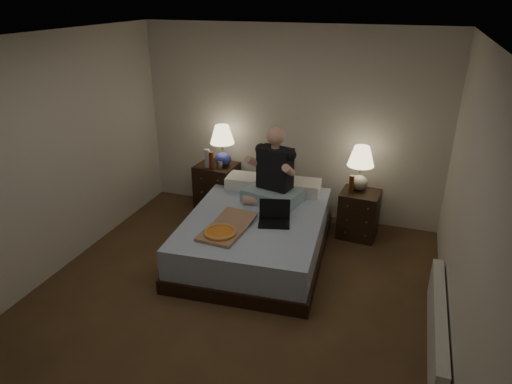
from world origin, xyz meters
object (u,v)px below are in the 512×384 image
at_px(soda_can, 220,165).
at_px(beer_bottle_left, 211,160).
at_px(water_bottle, 207,158).
at_px(beer_bottle_right, 351,184).
at_px(nightstand_left, 217,188).
at_px(laptop, 274,214).
at_px(pizza_box, 220,233).
at_px(nightstand_right, 359,214).
at_px(lamp_left, 223,146).
at_px(person, 273,166).
at_px(lamp_right, 360,168).
at_px(radiator, 437,327).
at_px(bed, 256,235).

height_order(soda_can, beer_bottle_left, beer_bottle_left).
bearing_deg(beer_bottle_left, water_bottle, 162.73).
bearing_deg(beer_bottle_right, soda_can, 177.79).
height_order(nightstand_left, laptop, laptop).
xyz_separation_m(beer_bottle_right, pizza_box, (-1.15, -1.34, -0.17)).
bearing_deg(soda_can, water_bottle, -175.73).
relative_size(nightstand_right, pizza_box, 0.79).
distance_m(lamp_left, soda_can, 0.26).
bearing_deg(laptop, beer_bottle_left, 126.80).
xyz_separation_m(nightstand_right, person, (-1.00, -0.40, 0.67)).
xyz_separation_m(lamp_left, soda_can, (0.01, -0.11, -0.23)).
bearing_deg(beer_bottle_right, pizza_box, -130.65).
bearing_deg(lamp_right, nightstand_right, -58.18).
distance_m(person, radiator, 2.46).
xyz_separation_m(beer_bottle_right, laptop, (-0.70, -0.89, -0.09)).
bearing_deg(radiator, bed, 154.64).
bearing_deg(bed, soda_can, 129.03).
bearing_deg(lamp_right, pizza_box, -129.68).
xyz_separation_m(nightstand_left, water_bottle, (-0.07, -0.13, 0.46)).
bearing_deg(person, radiator, -21.71).
relative_size(nightstand_right, person, 0.64).
distance_m(water_bottle, radiator, 3.47).
relative_size(nightstand_right, beer_bottle_left, 2.60).
bearing_deg(person, laptop, -57.34).
distance_m(water_bottle, pizza_box, 1.61).
bearing_deg(pizza_box, laptop, 48.95).
distance_m(beer_bottle_left, laptop, 1.49).
bearing_deg(soda_can, person, -25.38).
xyz_separation_m(water_bottle, radiator, (2.94, -1.76, -0.60)).
xyz_separation_m(laptop, pizza_box, (-0.45, -0.45, -0.08)).
bearing_deg(lamp_left, person, -31.08).
bearing_deg(beer_bottle_left, lamp_left, 55.42).
bearing_deg(pizza_box, soda_can, 117.07).
xyz_separation_m(lamp_left, lamp_right, (1.82, -0.05, -0.08)).
bearing_deg(soda_can, nightstand_left, 133.00).
distance_m(beer_bottle_left, person, 1.05).
bearing_deg(radiator, water_bottle, 149.13).
bearing_deg(radiator, soda_can, 147.34).
bearing_deg(nightstand_right, beer_bottle_right, -146.52).
xyz_separation_m(lamp_left, pizza_box, (0.60, -1.52, -0.42)).
relative_size(bed, water_bottle, 7.99).
height_order(nightstand_left, soda_can, soda_can).
xyz_separation_m(person, pizza_box, (-0.26, -1.00, -0.42)).
xyz_separation_m(nightstand_left, beer_bottle_right, (1.85, -0.18, 0.37)).
relative_size(bed, laptop, 5.87).
relative_size(laptop, pizza_box, 0.45).
bearing_deg(radiator, nightstand_left, 146.71).
height_order(bed, person, person).
distance_m(laptop, radiator, 1.94).
bearing_deg(beer_bottle_right, water_bottle, 178.39).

